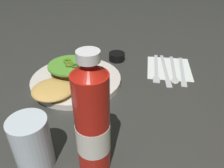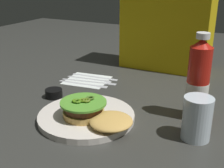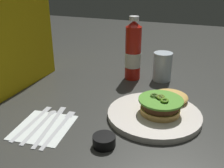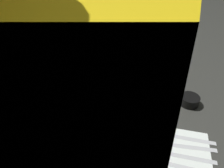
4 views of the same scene
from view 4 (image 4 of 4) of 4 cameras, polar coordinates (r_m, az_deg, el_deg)
ground_plane at (r=0.80m, az=0.95°, el=2.19°), size 3.00×3.00×0.00m
dinner_plate at (r=0.80m, az=7.09°, el=2.19°), size 0.28×0.28×0.02m
burger_sandwich at (r=0.80m, az=5.09°, el=5.19°), size 0.22×0.14×0.05m
ketchup_bottle at (r=0.72m, az=-17.42°, el=6.48°), size 0.06×0.06×0.25m
water_glass at (r=0.85m, az=-13.91°, el=7.40°), size 0.07×0.07×0.11m
condiment_cup at (r=0.71m, az=19.81°, el=-4.08°), size 0.06×0.06×0.03m
napkin at (r=0.58m, az=16.75°, el=-16.45°), size 0.18×0.17×0.00m
fork_utensil at (r=0.61m, az=14.92°, el=-12.78°), size 0.20×0.04×0.00m
butter_knife at (r=0.59m, az=14.08°, el=-14.99°), size 0.22×0.06×0.00m
spoon_utensil at (r=0.57m, az=13.78°, el=-17.11°), size 0.19×0.04×0.00m
steak_knife at (r=0.55m, az=14.08°, el=-19.49°), size 0.20×0.03×0.00m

